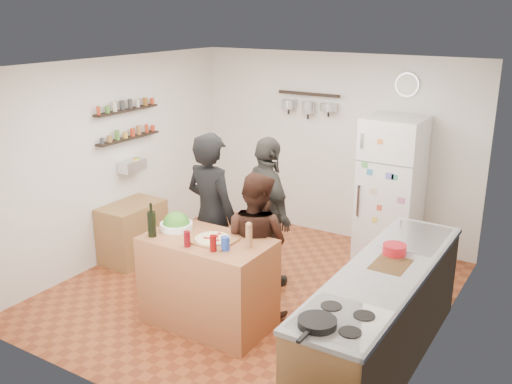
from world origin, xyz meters
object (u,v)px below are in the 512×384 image
Objects in this scene: person_center at (256,244)px; fridge at (391,189)px; salad_bowl at (176,226)px; counter_run at (382,319)px; wine_bottle at (152,224)px; pepper_mill at (249,237)px; red_bowl at (394,249)px; person_back at (267,213)px; salt_canister at (225,243)px; side_table at (133,232)px; skillet at (317,323)px; prep_island at (208,282)px; person_left at (212,216)px; wall_clock at (407,85)px.

fridge is (0.69, 2.08, 0.14)m from person_center.
salad_bowl reaches higher than counter_run.
wine_bottle reaches higher than pepper_mill.
salad_bowl is 1.54× the size of red_bowl.
person_back reaches higher than salad_bowl.
pepper_mill is at bearing 115.66° from person_center.
person_center is 2.20m from fridge.
salt_canister is 0.07× the size of fridge.
side_table is (-1.23, 0.97, -0.67)m from wine_bottle.
skillet is at bearing -26.12° from side_table.
skillet reaches higher than prep_island.
salt_canister is 0.09× the size of person_center.
person_left is 2.93m from wall_clock.
salad_bowl is (-0.42, 0.05, 0.49)m from prep_island.
fridge reaches higher than person_center.
pepper_mill reaches higher than red_bowl.
fridge is 1.29m from wall_clock.
person_back reaches higher than person_center.
pepper_mill is 0.11× the size of fridge.
salad_bowl is at bearing 89.21° from person_left.
red_bowl is at bearing -169.90° from person_left.
wine_bottle is 0.79m from person_left.
wall_clock is at bearing 90.00° from fridge.
prep_island is at bearing -6.79° from salad_bowl.
wall_clock reaches higher than skillet.
wine_bottle is at bearing -159.31° from red_bowl.
person_center is 5.04× the size of wall_clock.
pepper_mill is 0.13× the size of person_center.
person_left is 0.70× the size of counter_run.
fridge is (1.30, 1.99, -0.01)m from person_left.
person_left reaches higher than pepper_mill.
person_center is 7.09× the size of red_bowl.
wine_bottle is at bearing 162.46° from skillet.
person_back is at bearing 10.07° from side_table.
red_bowl is at bearing -171.85° from person_center.
red_bowl is at bearing 27.75° from salt_canister.
person_back is at bearing 111.61° from pepper_mill.
counter_run is at bearing 179.97° from person_left.
fridge is at bearing 76.00° from salt_canister.
prep_island is 0.72× the size of person_back.
person_left is at bearing 171.40° from counter_run.
pepper_mill is (0.95, 0.27, -0.03)m from wine_bottle.
prep_island is 3.81× the size of salad_bowl.
salad_bowl is 2.84m from fridge.
wine_bottle is at bearing -106.50° from salad_bowl.
skillet is at bearing -91.93° from red_bowl.
person_center is at bearing 113.50° from pepper_mill.
prep_island is 1.56× the size of side_table.
wine_bottle reaches higher than side_table.
person_center reaches higher than prep_island.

